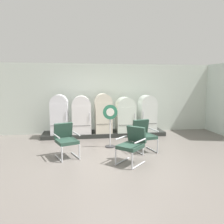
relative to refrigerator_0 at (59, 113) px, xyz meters
The scene contains 13 objects.
ground 3.50m from the refrigerator_0, 59.83° to the right, with size 12.00×10.00×0.05m, color #68615B.
back_wall 1.92m from the refrigerator_0, 23.83° to the left, with size 11.76×0.12×2.83m.
side_wall_right 6.39m from the refrigerator_0, ahead, with size 0.16×2.20×2.83m.
display_plinth 1.90m from the refrigerator_0, ahead, with size 4.71×0.95×0.16m, color #292B28.
refrigerator_0 is the anchor object (origin of this frame).
refrigerator_1 0.82m from the refrigerator_0, ahead, with size 0.70×0.68×1.42m.
refrigerator_2 1.65m from the refrigerator_0, ahead, with size 0.63×0.72×1.50m.
refrigerator_3 2.51m from the refrigerator_0, ahead, with size 0.70×0.71×1.35m.
refrigerator_4 3.39m from the refrigerator_0, ahead, with size 0.63×0.67×1.42m.
armchair_left 2.32m from the refrigerator_0, 80.93° to the right, with size 0.76×0.84×0.93m.
armchair_right 3.37m from the refrigerator_0, 37.11° to the right, with size 0.70×0.80×0.93m.
armchair_center 3.67m from the refrigerator_0, 55.42° to the right, with size 0.86×0.86×0.93m.
sign_stand 2.29m from the refrigerator_0, 41.23° to the right, with size 0.47×0.32×1.37m.
Camera 1 is at (-0.92, -5.42, 2.04)m, focal length 35.36 mm.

